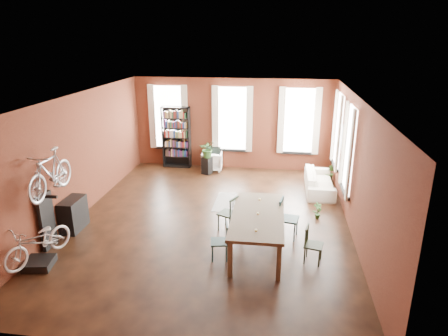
% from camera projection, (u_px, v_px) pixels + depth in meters
% --- Properties ---
extents(room, '(9.00, 9.04, 3.22)m').
position_uv_depth(room, '(224.00, 136.00, 10.22)').
color(room, black).
rests_on(room, ground).
extents(dining_table, '(1.17, 2.52, 0.85)m').
position_uv_depth(dining_table, '(257.00, 232.00, 8.92)').
color(dining_table, brown).
rests_on(dining_table, ground).
extents(dining_chair_a, '(0.43, 0.43, 0.81)m').
position_uv_depth(dining_chair_a, '(219.00, 242.00, 8.53)').
color(dining_chair_a, '#1A3A3B').
rests_on(dining_chair_a, ground).
extents(dining_chair_b, '(0.54, 0.54, 0.88)m').
position_uv_depth(dining_chair_b, '(228.00, 213.00, 9.80)').
color(dining_chair_b, black).
rests_on(dining_chair_b, ground).
extents(dining_chair_c, '(0.45, 0.45, 0.81)m').
position_uv_depth(dining_chair_c, '(314.00, 245.00, 8.40)').
color(dining_chair_c, '#202F1C').
rests_on(dining_chair_c, ground).
extents(dining_chair_d, '(0.52, 0.52, 0.96)m').
position_uv_depth(dining_chair_d, '(289.00, 219.00, 9.43)').
color(dining_chair_d, '#163132').
rests_on(dining_chair_d, ground).
extents(bookshelf, '(1.00, 0.32, 2.20)m').
position_uv_depth(bookshelf, '(176.00, 137.00, 14.31)').
color(bookshelf, black).
rests_on(bookshelf, ground).
extents(white_armchair, '(0.77, 0.73, 0.73)m').
position_uv_depth(white_armchair, '(212.00, 160.00, 14.18)').
color(white_armchair, white).
rests_on(white_armchair, ground).
extents(cream_sofa, '(0.61, 2.08, 0.81)m').
position_uv_depth(cream_sofa, '(320.00, 178.00, 12.27)').
color(cream_sofa, beige).
rests_on(cream_sofa, ground).
extents(striped_rug, '(0.90, 1.43, 0.01)m').
position_uv_depth(striped_rug, '(231.00, 202.00, 11.53)').
color(striped_rug, black).
rests_on(striped_rug, ground).
extents(bike_trainer, '(0.64, 0.64, 0.16)m').
position_uv_depth(bike_trainer, '(39.00, 263.00, 8.32)').
color(bike_trainer, black).
rests_on(bike_trainer, ground).
extents(bike_wall_rack, '(0.16, 0.60, 1.30)m').
position_uv_depth(bike_wall_rack, '(47.00, 221.00, 8.93)').
color(bike_wall_rack, black).
rests_on(bike_wall_rack, ground).
extents(console_table, '(0.40, 0.80, 0.80)m').
position_uv_depth(console_table, '(73.00, 214.00, 9.83)').
color(console_table, black).
rests_on(console_table, ground).
extents(plant_stand, '(0.39, 0.39, 0.59)m').
position_uv_depth(plant_stand, '(207.00, 166.00, 13.81)').
color(plant_stand, black).
rests_on(plant_stand, ground).
extents(plant_by_sofa, '(0.44, 0.68, 0.28)m').
position_uv_depth(plant_by_sofa, '(330.00, 178.00, 13.09)').
color(plant_by_sofa, '#386227').
rests_on(plant_by_sofa, ground).
extents(plant_small, '(0.45, 0.52, 0.17)m').
position_uv_depth(plant_small, '(317.00, 216.00, 10.48)').
color(plant_small, '#295321').
rests_on(plant_small, ground).
extents(bicycle_floor, '(0.80, 0.97, 1.58)m').
position_uv_depth(bicycle_floor, '(36.00, 225.00, 8.07)').
color(bicycle_floor, beige).
rests_on(bicycle_floor, bike_trainer).
extents(bicycle_hung, '(0.47, 1.00, 1.66)m').
position_uv_depth(bicycle_hung, '(48.00, 158.00, 8.42)').
color(bicycle_hung, '#A5A8AD').
rests_on(bicycle_hung, bike_wall_rack).
extents(plant_on_stand, '(0.60, 0.66, 0.47)m').
position_uv_depth(plant_on_stand, '(208.00, 151.00, 13.63)').
color(plant_on_stand, '#284E1F').
rests_on(plant_on_stand, plant_stand).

